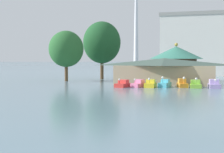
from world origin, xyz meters
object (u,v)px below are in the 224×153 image
pedal_boat_yellow (150,84)px  pedal_boat_orange (182,84)px  pedal_boat_lime (196,85)px  green_roof_pavilion (176,61)px  boathouse (164,71)px  pedal_boat_red (123,84)px  pedal_boat_pink (139,84)px  pedal_boat_lavender (214,85)px  shoreline_tree_mid (102,43)px  pedal_boat_cyan (165,84)px  shoreline_tree_tall_left (66,49)px  background_building_block (212,45)px

pedal_boat_yellow → pedal_boat_orange: 5.08m
pedal_boat_lime → green_roof_pavilion: green_roof_pavilion is taller
pedal_boat_orange → boathouse: boathouse is taller
pedal_boat_lime → pedal_boat_red: bearing=-87.3°
pedal_boat_orange → pedal_boat_pink: bearing=-94.4°
pedal_boat_lime → pedal_boat_pink: bearing=-89.5°
pedal_boat_pink → pedal_boat_lavender: 11.74m
pedal_boat_orange → shoreline_tree_mid: shoreline_tree_mid is taller
pedal_boat_cyan → shoreline_tree_mid: (-16.29, 18.46, 7.84)m
shoreline_tree_mid → pedal_boat_lime: bearing=-41.0°
pedal_boat_lavender → shoreline_tree_mid: bearing=-133.5°
pedal_boat_orange → boathouse: 6.54m
green_roof_pavilion → pedal_boat_cyan: bearing=-92.3°
pedal_boat_yellow → pedal_boat_cyan: size_ratio=0.92×
pedal_boat_pink → boathouse: bearing=172.0°
pedal_boat_yellow → green_roof_pavilion: 16.71m
pedal_boat_red → pedal_boat_lime: bearing=109.9°
pedal_boat_lime → shoreline_tree_tall_left: size_ratio=0.26×
background_building_block → pedal_boat_red: bearing=-107.1°
shoreline_tree_mid → pedal_boat_yellow: bearing=-53.7°
green_roof_pavilion → pedal_boat_lime: bearing=-74.8°
pedal_boat_pink → pedal_boat_lime: (8.84, 0.96, 0.01)m
pedal_boat_lavender → pedal_boat_orange: bearing=-95.3°
pedal_boat_pink → pedal_boat_lavender: (11.64, 1.49, 0.04)m
green_roof_pavilion → background_building_block: (7.96, 32.16, 4.76)m
pedal_boat_yellow → background_building_block: size_ratio=0.10×
pedal_boat_red → pedal_boat_yellow: size_ratio=1.11×
pedal_boat_orange → pedal_boat_lavender: size_ratio=0.95×
pedal_boat_red → shoreline_tree_tall_left: bearing=-116.0°
shoreline_tree_tall_left → shoreline_tree_mid: shoreline_tree_mid is taller
pedal_boat_cyan → green_roof_pavilion: green_roof_pavilion is taller
green_roof_pavilion → pedal_boat_pink: bearing=-106.2°
pedal_boat_lime → background_building_block: (3.83, 47.38, 8.35)m
pedal_boat_lime → boathouse: bearing=-141.6°
shoreline_tree_mid → background_building_block: 38.27m
green_roof_pavilion → shoreline_tree_mid: 17.71m
pedal_boat_cyan → pedal_boat_lime: pedal_boat_cyan is taller
pedal_boat_yellow → shoreline_tree_mid: bearing=-142.8°
pedal_boat_lime → shoreline_tree_tall_left: 28.50m
pedal_boat_lavender → shoreline_tree_tall_left: (-28.89, 9.16, 6.12)m
shoreline_tree_tall_left → shoreline_tree_mid: (5.05, 8.61, 1.72)m
pedal_boat_orange → boathouse: bearing=-162.7°
pedal_boat_lime → pedal_boat_yellow: bearing=-88.8°
pedal_boat_orange → background_building_block: bearing=157.0°
pedal_boat_lavender → green_roof_pavilion: green_roof_pavilion is taller
green_roof_pavilion → shoreline_tree_mid: shoreline_tree_mid is taller
background_building_block → boathouse: bearing=-102.6°
background_building_block → pedal_boat_pink: bearing=-104.7°
pedal_boat_red → pedal_boat_cyan: (6.56, 1.51, 0.05)m
green_roof_pavilion → pedal_boat_orange: bearing=-82.0°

